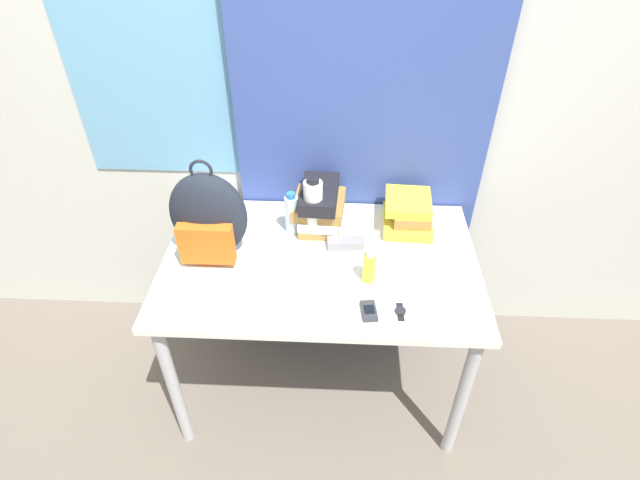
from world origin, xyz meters
The scene contains 13 objects.
ground_plane centered at (0.00, 0.00, 0.00)m, with size 12.00×12.00×0.00m, color #665B51.
wall_back centered at (0.00, 0.88, 1.25)m, with size 6.00×0.06×2.50m.
curtain_blue centered at (0.16, 0.82, 1.25)m, with size 1.07×0.04×2.50m.
desk centered at (0.00, 0.40, 0.69)m, with size 1.26×0.79×0.78m.
backpack centered at (-0.43, 0.42, 0.96)m, with size 0.30×0.18×0.43m.
book_stack_left centered at (-0.01, 0.64, 0.87)m, with size 0.23×0.28×0.18m.
book_stack_center centered at (0.37, 0.64, 0.84)m, with size 0.22×0.25×0.13m.
water_bottle centered at (-0.13, 0.58, 0.87)m, with size 0.06×0.06×0.19m.
sports_bottle centered at (-0.04, 0.57, 0.91)m, with size 0.08×0.08×0.28m.
sunscreen_bottle centered at (0.19, 0.29, 0.85)m, with size 0.05×0.05×0.14m.
cell_phone centered at (0.19, 0.12, 0.79)m, with size 0.06×0.10×0.02m.
sunglasses_case centered at (0.10, 0.48, 0.80)m, with size 0.15×0.07×0.04m.
wristwatch centered at (0.30, 0.13, 0.78)m, with size 0.04×0.09×0.01m.
Camera 1 is at (0.07, -1.10, 2.10)m, focal length 28.00 mm.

